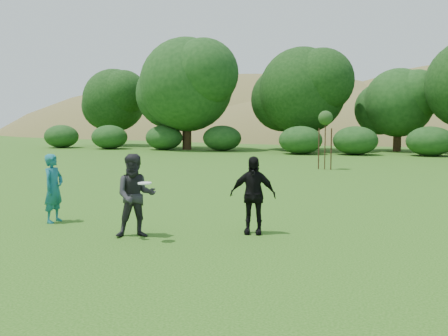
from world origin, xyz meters
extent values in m
plane|color=#19470C|center=(0.00, 0.00, 0.00)|extent=(120.00, 120.00, 0.00)
imported|color=#17616B|center=(-2.99, -0.26, 0.81)|extent=(0.42, 0.61, 1.61)
imported|color=#272629|center=(-0.41, -0.82, 0.86)|extent=(1.05, 0.99, 1.72)
imported|color=black|center=(1.72, 0.38, 0.82)|extent=(1.03, 0.60, 1.65)
cylinder|color=white|center=(0.00, -1.13, 1.17)|extent=(0.27, 0.27, 0.03)
cylinder|color=#3B2217|center=(0.52, 14.76, 1.25)|extent=(0.05, 0.05, 2.50)
sphere|color=#254819|center=(0.52, 14.76, 2.50)|extent=(0.70, 0.70, 0.70)
cylinder|color=#3B2117|center=(0.22, 14.76, 1.00)|extent=(0.06, 0.06, 2.00)
cylinder|color=#382016|center=(0.82, 14.76, 1.00)|extent=(0.06, 0.06, 2.00)
ellipsoid|color=olive|center=(-25.00, 70.00, -12.10)|extent=(110.00, 70.00, 44.00)
ellipsoid|color=olive|center=(-5.00, 58.00, -7.70)|extent=(80.00, 50.00, 28.00)
cylinder|color=#3A2616|center=(-22.00, 30.00, 1.31)|extent=(0.65, 0.65, 2.62)
sphere|color=#194214|center=(-22.00, 30.00, 4.22)|extent=(5.80, 5.80, 5.80)
cylinder|color=#3A2616|center=(-13.00, 27.00, 1.57)|extent=(0.73, 0.73, 3.15)
sphere|color=#194214|center=(-13.00, 27.00, 5.23)|extent=(7.54, 7.54, 7.54)
cylinder|color=#3A2616|center=(-4.00, 29.00, 1.40)|extent=(0.68, 0.68, 2.80)
sphere|color=#194214|center=(-4.00, 29.00, 4.66)|extent=(6.73, 6.73, 6.73)
cylinder|color=#3A2616|center=(3.00, 31.00, 1.14)|extent=(0.60, 0.60, 2.27)
sphere|color=#194214|center=(3.00, 31.00, 3.71)|extent=(5.22, 5.22, 5.22)
camera|label=1|loc=(5.07, -9.48, 2.40)|focal=40.00mm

